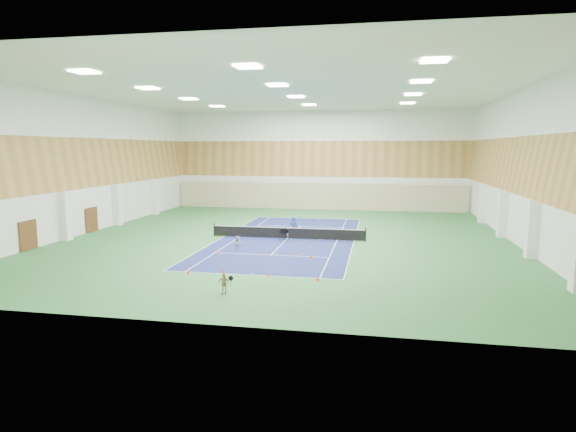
{
  "coord_description": "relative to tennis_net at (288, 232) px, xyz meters",
  "views": [
    {
      "loc": [
        7.28,
        -38.67,
        7.43
      ],
      "look_at": [
        0.16,
        -0.7,
        2.0
      ],
      "focal_mm": 30.0,
      "sensor_mm": 36.0,
      "label": 1
    }
  ],
  "objects": [
    {
      "name": "child_court",
      "position": [
        -2.82,
        -5.02,
        -0.03
      ],
      "size": [
        0.6,
        0.53,
        1.03
      ],
      "primitive_type": "imported",
      "rotation": [
        0.0,
        0.0,
        0.31
      ],
      "color": "#96979F",
      "rests_on": "ground"
    },
    {
      "name": "cone_base_a",
      "position": [
        -3.73,
        -12.28,
        -0.43
      ],
      "size": [
        0.22,
        0.22,
        0.24
      ],
      "primitive_type": "cone",
      "color": "#FF440D",
      "rests_on": "ground"
    },
    {
      "name": "tennis_balls_scatter",
      "position": [
        0.0,
        0.0,
        -0.5
      ],
      "size": [
        10.57,
        22.77,
        0.07
      ],
      "primitive_type": null,
      "color": "yellow",
      "rests_on": "ground"
    },
    {
      "name": "cone_svc_d",
      "position": [
        2.93,
        -6.76,
        -0.43
      ],
      "size": [
        0.21,
        0.21,
        0.23
      ],
      "primitive_type": "cone",
      "color": "#F9500D",
      "rests_on": "ground"
    },
    {
      "name": "cone_base_b",
      "position": [
        -1.72,
        -11.7,
        -0.42
      ],
      "size": [
        0.23,
        0.23,
        0.25
      ],
      "primitive_type": "cone",
      "color": "#DC440B",
      "rests_on": "ground"
    },
    {
      "name": "door_left_a",
      "position": [
        -17.92,
        -8.0,
        0.55
      ],
      "size": [
        0.08,
        1.8,
        2.2
      ],
      "primitive_type": "cube",
      "color": "#593319",
      "rests_on": "ground"
    },
    {
      "name": "cone_base_c",
      "position": [
        1.1,
        -11.86,
        -0.45
      ],
      "size": [
        0.17,
        0.17,
        0.19
      ],
      "primitive_type": "cone",
      "color": "#D94A0B",
      "rests_on": "ground"
    },
    {
      "name": "door_left_b",
      "position": [
        -17.92,
        0.0,
        0.55
      ],
      "size": [
        0.08,
        1.8,
        2.2
      ],
      "primitive_type": "cube",
      "color": "#593319",
      "rests_on": "ground"
    },
    {
      "name": "ground",
      "position": [
        0.0,
        0.0,
        -0.55
      ],
      "size": [
        40.0,
        40.0,
        0.0
      ],
      "primitive_type": "plane",
      "color": "#2E6B37",
      "rests_on": "ground"
    },
    {
      "name": "back_curtain",
      "position": [
        0.0,
        19.75,
        1.05
      ],
      "size": [
        35.4,
        0.16,
        3.2
      ],
      "primitive_type": "cube",
      "color": "#C6B793",
      "rests_on": "ground"
    },
    {
      "name": "cone_svc_a",
      "position": [
        -3.85,
        -6.52,
        -0.42
      ],
      "size": [
        0.23,
        0.23,
        0.25
      ],
      "primitive_type": "cone",
      "color": "#EF440C",
      "rests_on": "ground"
    },
    {
      "name": "ball_cart",
      "position": [
        -0.14,
        -1.07,
        -0.07
      ],
      "size": [
        0.71,
        0.71,
        0.97
      ],
      "primitive_type": null,
      "rotation": [
        0.0,
        0.0,
        -0.35
      ],
      "color": "black",
      "rests_on": "ground"
    },
    {
      "name": "cone_svc_c",
      "position": [
        1.64,
        -6.26,
        -0.43
      ],
      "size": [
        0.22,
        0.22,
        0.24
      ],
      "primitive_type": "cone",
      "color": "#DB4A0B",
      "rests_on": "ground"
    },
    {
      "name": "cone_base_d",
      "position": [
        4.05,
        -12.37,
        -0.43
      ],
      "size": [
        0.22,
        0.22,
        0.24
      ],
      "primitive_type": "cone",
      "color": "#FD540D",
      "rests_on": "ground"
    },
    {
      "name": "cone_svc_b",
      "position": [
        -1.02,
        -6.41,
        -0.45
      ],
      "size": [
        0.17,
        0.17,
        0.19
      ],
      "primitive_type": "cone",
      "color": "#EE5C0C",
      "rests_on": "ground"
    },
    {
      "name": "coach",
      "position": [
        0.4,
        0.6,
        0.34
      ],
      "size": [
        0.68,
        0.47,
        1.78
      ],
      "primitive_type": "imported",
      "rotation": [
        0.0,
        0.0,
        3.07
      ],
      "color": "#204093",
      "rests_on": "ground"
    },
    {
      "name": "child_apron",
      "position": [
        -0.41,
        -15.63,
        -0.01
      ],
      "size": [
        0.65,
        0.3,
        1.08
      ],
      "primitive_type": "imported",
      "rotation": [
        0.0,
        0.0,
        -0.06
      ],
      "color": "tan",
      "rests_on": "ground"
    },
    {
      "name": "room_shell",
      "position": [
        0.0,
        0.0,
        5.45
      ],
      "size": [
        36.0,
        40.0,
        12.0
      ],
      "primitive_type": null,
      "color": "white",
      "rests_on": "ground"
    },
    {
      "name": "tennis_net",
      "position": [
        0.0,
        0.0,
        0.0
      ],
      "size": [
        12.8,
        0.1,
        1.1
      ],
      "primitive_type": null,
      "color": "black",
      "rests_on": "ground"
    },
    {
      "name": "wood_cladding",
      "position": [
        0.0,
        0.0,
        7.45
      ],
      "size": [
        36.0,
        40.0,
        8.0
      ],
      "primitive_type": null,
      "color": "#B38142",
      "rests_on": "room_shell"
    },
    {
      "name": "ceiling_light_grid",
      "position": [
        0.0,
        0.0,
        11.37
      ],
      "size": [
        21.4,
        25.4,
        0.06
      ],
      "primitive_type": null,
      "color": "white",
      "rests_on": "room_shell"
    },
    {
      "name": "court_surface",
      "position": [
        0.0,
        0.0,
        -0.55
      ],
      "size": [
        10.97,
        23.77,
        0.01
      ],
      "primitive_type": "cube",
      "color": "navy",
      "rests_on": "ground"
    }
  ]
}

